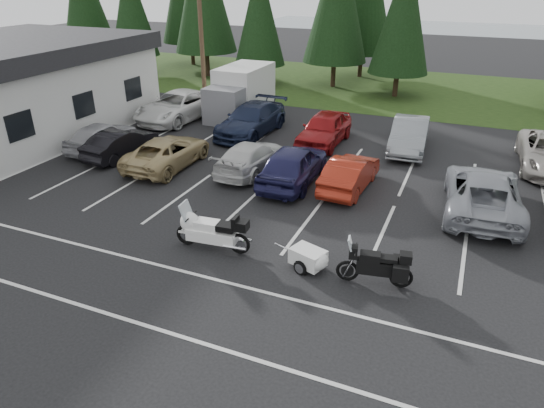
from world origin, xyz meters
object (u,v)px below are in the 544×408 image
Objects in this scene: car_far_2 at (324,129)px; touring_motorcycle at (212,228)px; car_near_3 at (251,157)px; car_near_6 at (483,192)px; car_far_0 at (178,106)px; adventure_motorcycle at (375,262)px; car_near_0 at (101,136)px; cargo_trailer at (308,259)px; car_near_2 at (168,152)px; box_truck at (238,93)px; car_near_4 at (293,164)px; car_near_5 at (350,173)px; utility_pole at (201,36)px; car_far_3 at (409,135)px; car_far_1 at (251,120)px; car_near_1 at (121,144)px.

touring_motorcycle is (-0.17, -11.52, -0.03)m from car_far_2.
car_near_3 is 9.68m from car_near_6.
car_far_0 reaches higher than adventure_motorcycle.
car_near_0 is 14.51m from cargo_trailer.
car_near_2 is 12.14m from adventure_motorcycle.
car_far_0 is at bearing 175.71° from car_far_2.
car_far_2 is (6.46, -2.96, -0.63)m from box_truck.
car_near_4 is 0.85× the size of car_near_6.
box_truck reaches higher than adventure_motorcycle.
car_near_3 is at bearing 0.46° from car_near_5.
car_far_3 is at bearing -7.80° from utility_pole.
car_near_5 is (9.15, -8.05, -0.76)m from box_truck.
car_near_3 is 5.47m from car_far_1.
car_near_4 is (2.21, -0.50, 0.16)m from car_near_3.
car_near_1 is 16.24m from car_near_6.
car_near_4 is at bearing -50.94° from box_truck.
touring_motorcycle is (1.72, -6.64, 0.12)m from car_near_3.
car_near_2 is at bearing -71.47° from utility_pole.
car_far_1 is (1.48, 5.88, 0.12)m from car_near_2.
car_near_0 is 6.09m from car_far_0.
adventure_motorcycle is at bearing -48.71° from car_far_1.
car_near_6 is (16.24, -7.70, -3.90)m from utility_pole.
touring_motorcycle is at bearing -68.44° from car_far_1.
car_near_5 is (4.58, -0.20, 0.02)m from car_near_3.
utility_pole is 12.40m from car_near_4.
car_far_0 is at bearing 173.51° from car_far_1.
utility_pole is 3.73× the size of adventure_motorcycle.
utility_pole is 1.95× the size of car_near_3.
car_near_6 reaches higher than car_far_3.
car_far_3 is at bearing 6.87° from car_far_1.
cargo_trailer is (12.50, -12.29, -0.50)m from car_far_0.
car_far_2 reaches higher than adventure_motorcycle.
car_far_1 is (-11.99, 5.30, 0.02)m from car_near_6.
box_truck is 1.21× the size of car_near_3.
box_truck is 1.14× the size of car_near_2.
car_near_4 is at bearing -176.86° from car_near_2.
adventure_motorcycle is at bearing 151.58° from car_near_2.
utility_pole reaches higher than car_near_2.
car_near_2 is at bearing -101.81° from car_far_1.
box_truck is at bearing 40.15° from car_far_0.
car_far_2 is (-7.78, 5.23, 0.02)m from car_near_6.
car_near_1 is 0.85× the size of car_far_2.
car_far_0 is at bearing -35.28° from car_near_3.
car_far_1 is at bearing -51.98° from car_near_4.
car_near_6 is at bearing -14.41° from car_far_0.
car_near_0 is at bearing -135.65° from car_far_1.
car_far_2 reaches higher than car_near_2.
car_near_1 reaches higher than car_near_3.
car_far_0 is 13.64m from car_far_3.
utility_pole is 1.57× the size of car_near_6.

